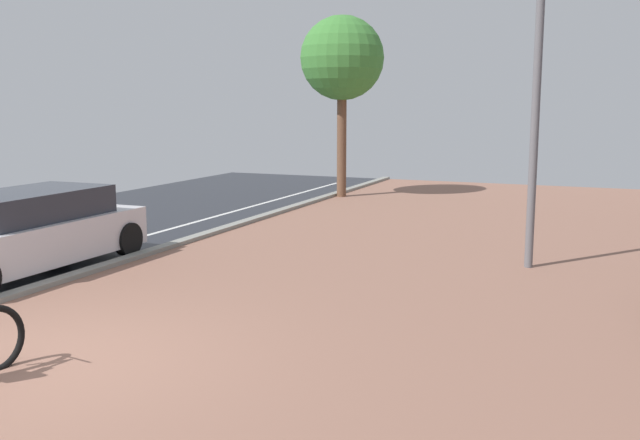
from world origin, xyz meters
name	(u,v)px	position (x,y,z in m)	size (l,w,h in m)	color
ground	(151,386)	(1.43, 0.00, -0.02)	(21.00, 40.00, 0.13)	#22252C
parked_car_near	(24,232)	(-3.51, 3.36, 0.65)	(1.91, 4.40, 1.34)	silver
lamp_post	(538,64)	(4.29, 6.88, 3.43)	(0.20, 0.52, 6.20)	slate
street_tree	(342,59)	(-2.11, 14.54, 4.06)	(2.47, 2.47, 5.34)	brown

